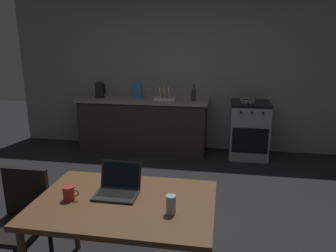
% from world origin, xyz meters
% --- Properties ---
extents(ground_plane, '(12.00, 12.00, 0.00)m').
position_xyz_m(ground_plane, '(0.00, 0.00, 0.00)').
color(ground_plane, black).
extents(back_wall, '(6.40, 0.10, 2.66)m').
position_xyz_m(back_wall, '(0.30, 2.67, 1.33)').
color(back_wall, gray).
rests_on(back_wall, ground_plane).
extents(kitchen_counter, '(2.16, 0.64, 0.90)m').
position_xyz_m(kitchen_counter, '(-0.57, 2.32, 0.45)').
color(kitchen_counter, '#282623').
rests_on(kitchen_counter, ground_plane).
extents(stove_oven, '(0.60, 0.62, 0.90)m').
position_xyz_m(stove_oven, '(1.18, 2.32, 0.45)').
color(stove_oven, gray).
rests_on(stove_oven, ground_plane).
extents(dining_table, '(1.31, 0.90, 0.75)m').
position_xyz_m(dining_table, '(0.06, -0.83, 0.68)').
color(dining_table, brown).
rests_on(dining_table, ground_plane).
extents(chair, '(0.40, 0.40, 0.90)m').
position_xyz_m(chair, '(-0.79, -0.83, 0.52)').
color(chair, black).
rests_on(chair, ground_plane).
extents(laptop, '(0.32, 0.28, 0.22)m').
position_xyz_m(laptop, '(-0.02, -0.73, 0.79)').
color(laptop, '#232326').
rests_on(laptop, dining_table).
extents(electric_kettle, '(0.18, 0.16, 0.26)m').
position_xyz_m(electric_kettle, '(-1.32, 2.32, 1.03)').
color(electric_kettle, black).
rests_on(electric_kettle, kitchen_counter).
extents(bottle, '(0.07, 0.07, 0.26)m').
position_xyz_m(bottle, '(0.28, 2.27, 1.02)').
color(bottle, '#2D2D33').
rests_on(bottle, kitchen_counter).
extents(frying_pan, '(0.24, 0.41, 0.05)m').
position_xyz_m(frying_pan, '(1.12, 2.29, 0.92)').
color(frying_pan, gray).
rests_on(frying_pan, stove_oven).
extents(coffee_mug, '(0.12, 0.08, 0.10)m').
position_xyz_m(coffee_mug, '(-0.34, -0.88, 0.80)').
color(coffee_mug, '#9E2D28').
rests_on(coffee_mug, dining_table).
extents(drinking_glass, '(0.07, 0.07, 0.13)m').
position_xyz_m(drinking_glass, '(0.43, -0.95, 0.82)').
color(drinking_glass, '#99B7C6').
rests_on(drinking_glass, dining_table).
extents(cereal_box, '(0.13, 0.05, 0.28)m').
position_xyz_m(cereal_box, '(-0.67, 2.34, 1.04)').
color(cereal_box, '#3372B2').
rests_on(cereal_box, kitchen_counter).
extents(dish_rack, '(0.34, 0.26, 0.21)m').
position_xyz_m(dish_rack, '(-0.19, 2.32, 0.95)').
color(dish_rack, silver).
rests_on(dish_rack, kitchen_counter).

